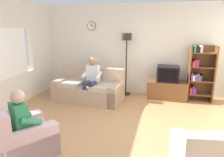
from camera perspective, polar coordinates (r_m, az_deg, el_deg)
ground_plane at (r=4.38m, az=0.28°, el=-13.96°), size 12.00×12.00×0.00m
back_wall_assembly at (r=6.51m, az=5.99°, el=7.89°), size 6.20×0.17×2.70m
couch at (r=5.96m, az=-6.31°, el=-2.92°), size 1.98×1.07×0.90m
tv_stand at (r=6.26m, az=14.70°, el=-2.98°), size 1.10×0.56×0.52m
tv at (r=6.12m, az=14.99°, el=1.26°), size 0.60×0.49×0.44m
bookshelf at (r=6.27m, az=22.71°, el=1.56°), size 0.68×0.36×1.55m
floor_lamp at (r=6.22m, az=3.98°, el=8.55°), size 0.28×0.28×1.85m
armchair_near_window at (r=3.81m, az=-23.27°, el=-14.89°), size 1.15×1.18×0.90m
person_on_couch at (r=5.72m, az=-5.59°, el=0.35°), size 0.54×0.56×1.24m
person_in_left_armchair at (r=3.70m, az=-22.43°, el=-10.27°), size 0.61×0.64×1.12m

